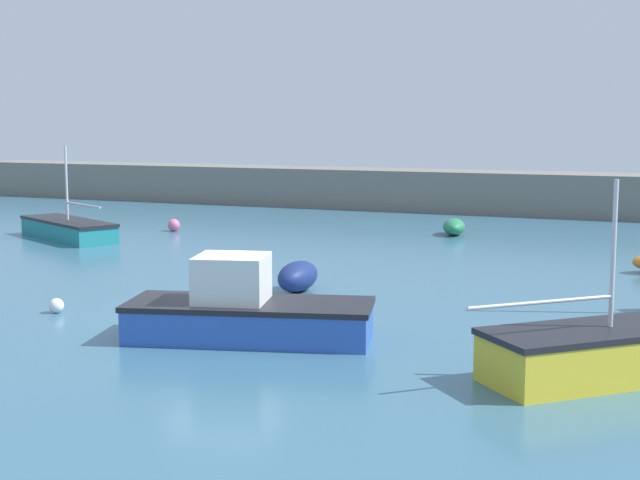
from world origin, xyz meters
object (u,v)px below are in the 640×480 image
at_px(fishing_dinghy_green, 454,227).
at_px(mooring_buoy_white, 56,306).
at_px(sailboat_short_mast, 68,229).
at_px(sailboat_twin_hulled, 609,352).
at_px(dinghy_near_pier, 298,276).
at_px(mooring_buoy_pink, 174,225).
at_px(motorboat_with_cabin, 246,312).

xyz_separation_m(fishing_dinghy_green, mooring_buoy_white, (-5.30, -19.24, -0.17)).
bearing_deg(sailboat_short_mast, sailboat_twin_hulled, 177.96).
relative_size(dinghy_near_pier, fishing_dinghy_green, 1.02).
height_order(sailboat_short_mast, mooring_buoy_pink, sailboat_short_mast).
relative_size(sailboat_short_mast, mooring_buoy_pink, 11.01).
bearing_deg(dinghy_near_pier, mooring_buoy_white, 135.39).
xyz_separation_m(sailboat_short_mast, sailboat_twin_hulled, (22.42, -12.30, 0.09)).
height_order(fishing_dinghy_green, sailboat_twin_hulled, sailboat_twin_hulled).
xyz_separation_m(dinghy_near_pier, mooring_buoy_pink, (-10.89, 10.69, -0.16)).
bearing_deg(dinghy_near_pier, sailboat_short_mast, 60.21).
distance_m(sailboat_short_mast, motorboat_with_cabin, 19.14).
bearing_deg(fishing_dinghy_green, mooring_buoy_white, 152.42).
distance_m(sailboat_twin_hulled, mooring_buoy_pink, 25.74).
height_order(motorboat_with_cabin, mooring_buoy_pink, motorboat_with_cabin).
relative_size(fishing_dinghy_green, sailboat_twin_hulled, 0.42).
relative_size(dinghy_near_pier, mooring_buoy_pink, 3.78).
bearing_deg(motorboat_with_cabin, sailboat_short_mast, 124.78).
height_order(sailboat_twin_hulled, mooring_buoy_white, sailboat_twin_hulled).
height_order(sailboat_short_mast, mooring_buoy_white, sailboat_short_mast).
height_order(dinghy_near_pier, mooring_buoy_pink, dinghy_near_pier).
height_order(fishing_dinghy_green, mooring_buoy_white, fishing_dinghy_green).
distance_m(mooring_buoy_pink, mooring_buoy_white, 17.02).
distance_m(sailboat_twin_hulled, mooring_buoy_white, 13.44).
relative_size(sailboat_short_mast, fishing_dinghy_green, 2.98).
bearing_deg(mooring_buoy_pink, sailboat_short_mast, -122.04).
bearing_deg(sailboat_twin_hulled, mooring_buoy_pink, 96.66).
bearing_deg(mooring_buoy_pink, sailboat_twin_hulled, -39.40).
bearing_deg(fishing_dinghy_green, sailboat_twin_hulled, -169.93).
height_order(dinghy_near_pier, sailboat_short_mast, sailboat_short_mast).
xyz_separation_m(fishing_dinghy_green, motorboat_with_cabin, (0.40, -19.80, 0.27)).
distance_m(dinghy_near_pier, motorboat_with_cabin, 5.76).
bearing_deg(sailboat_short_mast, dinghy_near_pier, -179.65).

